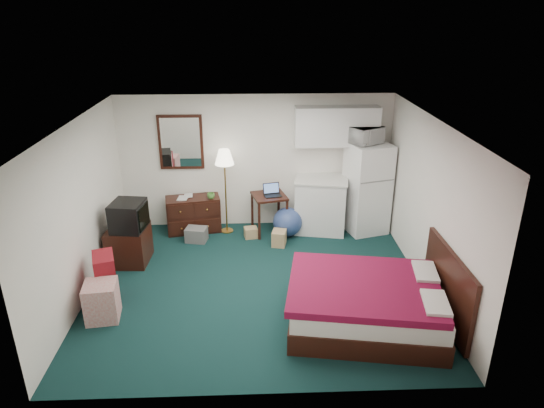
{
  "coord_description": "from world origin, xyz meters",
  "views": [
    {
      "loc": [
        -0.05,
        -6.37,
        3.95
      ],
      "look_at": [
        0.23,
        0.47,
        1.13
      ],
      "focal_mm": 32.0,
      "sensor_mm": 36.0,
      "label": 1
    }
  ],
  "objects_px": {
    "dresser": "(194,214)",
    "bed": "(366,304)",
    "kitchen_counter": "(321,205)",
    "tv_stand": "(129,245)",
    "fridge": "(367,188)",
    "desk": "(269,213)",
    "floor_lamp": "(226,192)",
    "suitcase": "(106,278)"
  },
  "relations": [
    {
      "from": "floor_lamp",
      "to": "dresser",
      "type": "bearing_deg",
      "value": 174.3
    },
    {
      "from": "desk",
      "to": "tv_stand",
      "type": "distance_m",
      "value": 2.56
    },
    {
      "from": "dresser",
      "to": "tv_stand",
      "type": "distance_m",
      "value": 1.48
    },
    {
      "from": "dresser",
      "to": "desk",
      "type": "height_order",
      "value": "desk"
    },
    {
      "from": "floor_lamp",
      "to": "suitcase",
      "type": "height_order",
      "value": "floor_lamp"
    },
    {
      "from": "bed",
      "to": "suitcase",
      "type": "relative_size",
      "value": 2.67
    },
    {
      "from": "tv_stand",
      "to": "dresser",
      "type": "bearing_deg",
      "value": 53.9
    },
    {
      "from": "floor_lamp",
      "to": "kitchen_counter",
      "type": "bearing_deg",
      "value": 0.02
    },
    {
      "from": "desk",
      "to": "floor_lamp",
      "type": "bearing_deg",
      "value": 162.73
    },
    {
      "from": "desk",
      "to": "suitcase",
      "type": "bearing_deg",
      "value": -151.48
    },
    {
      "from": "dresser",
      "to": "bed",
      "type": "distance_m",
      "value": 3.98
    },
    {
      "from": "kitchen_counter",
      "to": "desk",
      "type": "bearing_deg",
      "value": -166.29
    },
    {
      "from": "dresser",
      "to": "fridge",
      "type": "xyz_separation_m",
      "value": [
        3.21,
        -0.09,
        0.5
      ]
    },
    {
      "from": "desk",
      "to": "suitcase",
      "type": "xyz_separation_m",
      "value": [
        -2.4,
        -2.19,
        -0.0
      ]
    },
    {
      "from": "fridge",
      "to": "bed",
      "type": "relative_size",
      "value": 0.86
    },
    {
      "from": "desk",
      "to": "fridge",
      "type": "height_order",
      "value": "fridge"
    },
    {
      "from": "floor_lamp",
      "to": "kitchen_counter",
      "type": "xyz_separation_m",
      "value": [
        1.75,
        0.0,
        -0.3
      ]
    },
    {
      "from": "floor_lamp",
      "to": "desk",
      "type": "xyz_separation_m",
      "value": [
        0.79,
        -0.05,
        -0.43
      ]
    },
    {
      "from": "tv_stand",
      "to": "suitcase",
      "type": "distance_m",
      "value": 1.15
    },
    {
      "from": "tv_stand",
      "to": "floor_lamp",
      "type": "bearing_deg",
      "value": 37.94
    },
    {
      "from": "kitchen_counter",
      "to": "fridge",
      "type": "height_order",
      "value": "fridge"
    },
    {
      "from": "desk",
      "to": "suitcase",
      "type": "distance_m",
      "value": 3.25
    },
    {
      "from": "fridge",
      "to": "dresser",
      "type": "bearing_deg",
      "value": 162.39
    },
    {
      "from": "fridge",
      "to": "suitcase",
      "type": "relative_size",
      "value": 2.3
    },
    {
      "from": "floor_lamp",
      "to": "desk",
      "type": "distance_m",
      "value": 0.9
    },
    {
      "from": "tv_stand",
      "to": "suitcase",
      "type": "bearing_deg",
      "value": -90.22
    },
    {
      "from": "floor_lamp",
      "to": "suitcase",
      "type": "xyz_separation_m",
      "value": [
        -1.61,
        -2.23,
        -0.43
      ]
    },
    {
      "from": "kitchen_counter",
      "to": "suitcase",
      "type": "bearing_deg",
      "value": -135.6
    },
    {
      "from": "dresser",
      "to": "fridge",
      "type": "bearing_deg",
      "value": -11.75
    },
    {
      "from": "desk",
      "to": "bed",
      "type": "relative_size",
      "value": 0.38
    },
    {
      "from": "floor_lamp",
      "to": "fridge",
      "type": "xyz_separation_m",
      "value": [
        2.59,
        -0.03,
        0.04
      ]
    },
    {
      "from": "suitcase",
      "to": "tv_stand",
      "type": "bearing_deg",
      "value": 68.92
    },
    {
      "from": "floor_lamp",
      "to": "bed",
      "type": "distance_m",
      "value": 3.59
    },
    {
      "from": "kitchen_counter",
      "to": "bed",
      "type": "relative_size",
      "value": 0.51
    },
    {
      "from": "floor_lamp",
      "to": "fridge",
      "type": "distance_m",
      "value": 2.59
    },
    {
      "from": "desk",
      "to": "tv_stand",
      "type": "relative_size",
      "value": 1.11
    },
    {
      "from": "bed",
      "to": "desk",
      "type": "bearing_deg",
      "value": 121.2
    },
    {
      "from": "floor_lamp",
      "to": "kitchen_counter",
      "type": "relative_size",
      "value": 1.59
    },
    {
      "from": "dresser",
      "to": "kitchen_counter",
      "type": "xyz_separation_m",
      "value": [
        2.37,
        -0.06,
        0.16
      ]
    },
    {
      "from": "dresser",
      "to": "suitcase",
      "type": "xyz_separation_m",
      "value": [
        -0.99,
        -2.3,
        0.03
      ]
    },
    {
      "from": "fridge",
      "to": "suitcase",
      "type": "bearing_deg",
      "value": -168.27
    },
    {
      "from": "floor_lamp",
      "to": "tv_stand",
      "type": "bearing_deg",
      "value": -144.83
    }
  ]
}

